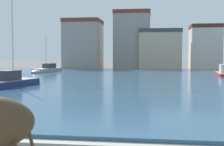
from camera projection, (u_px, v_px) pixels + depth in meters
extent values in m
cube|color=#2D5170|center=(138.00, 79.00, 35.39)|extent=(77.32, 51.16, 0.26)
cube|color=#ADA89E|center=(103.00, 145.00, 9.84)|extent=(77.32, 0.50, 0.12)
cylinder|color=#42331E|center=(32.00, 145.00, 3.78)|extent=(0.20, 0.15, 0.79)
cube|color=#939399|center=(48.00, 71.00, 49.05)|extent=(2.98, 7.21, 0.81)
ellipsoid|color=#939399|center=(37.00, 72.00, 45.88)|extent=(2.04, 2.69, 0.77)
cube|color=#B1B1B5|center=(48.00, 68.00, 49.02)|extent=(2.92, 7.06, 0.06)
cube|color=#333338|center=(49.00, 66.00, 49.50)|extent=(1.68, 2.63, 0.76)
cylinder|color=silver|center=(46.00, 53.00, 48.36)|extent=(0.12, 0.12, 5.17)
cylinder|color=silver|center=(50.00, 63.00, 49.63)|extent=(0.49, 2.43, 0.08)
ellipsoid|color=red|center=(222.00, 74.00, 44.15)|extent=(2.01, 2.58, 0.53)
cube|color=navy|center=(10.00, 85.00, 26.41)|extent=(3.65, 5.83, 0.79)
ellipsoid|color=navy|center=(29.00, 82.00, 28.78)|extent=(2.54, 2.37, 0.75)
cube|color=slate|center=(10.00, 80.00, 26.38)|extent=(3.58, 5.72, 0.06)
cube|color=#333338|center=(7.00, 75.00, 25.98)|extent=(2.08, 2.25, 0.86)
cylinder|color=silver|center=(13.00, 38.00, 26.53)|extent=(0.12, 0.12, 7.61)
cylinder|color=silver|center=(6.00, 71.00, 25.83)|extent=(0.55, 1.85, 0.08)
cube|color=gray|center=(83.00, 46.00, 64.20)|extent=(7.61, 7.61, 9.81)
cube|color=brown|center=(83.00, 22.00, 63.87)|extent=(7.76, 7.76, 0.80)
cube|color=gray|center=(132.00, 42.00, 66.02)|extent=(7.86, 6.37, 11.92)
cube|color=brown|center=(132.00, 13.00, 65.63)|extent=(8.01, 6.50, 0.80)
cube|color=#C6B293|center=(160.00, 51.00, 64.27)|extent=(8.78, 6.15, 7.77)
cube|color=#42424C|center=(160.00, 31.00, 64.01)|extent=(8.96, 6.27, 0.80)
cube|color=beige|center=(205.00, 49.00, 64.59)|extent=(6.30, 6.15, 8.75)
cube|color=#51281E|center=(205.00, 27.00, 64.30)|extent=(6.42, 6.27, 0.80)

